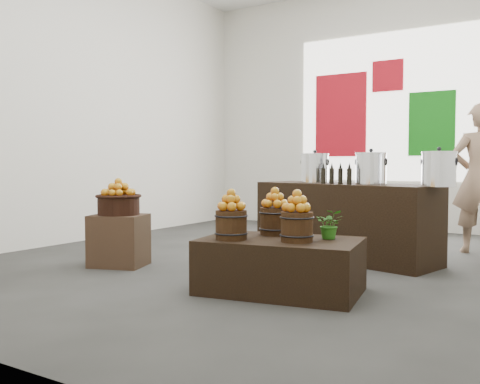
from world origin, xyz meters
The scene contains 24 objects.
ground centered at (0.00, 0.00, 0.00)m, with size 7.00×7.00×0.00m, color #383835.
back_wall centered at (0.00, 3.50, 2.00)m, with size 6.00×0.04×4.00m, color silver.
back_opening centered at (0.30, 3.48, 2.00)m, with size 3.20×0.02×2.40m, color white.
deco_red_left centered at (-0.60, 3.47, 1.90)m, with size 0.90×0.04×1.40m, color #B20D1B.
deco_green_right centered at (0.90, 3.47, 1.70)m, with size 0.70×0.04×1.00m, color #117213.
deco_red_upper centered at (0.20, 3.47, 2.50)m, with size 0.50×0.04×0.50m, color #B20D1B.
crate centered at (-1.24, -1.16, 0.27)m, with size 0.54×0.44×0.54m, color #462D20.
wicker_basket centered at (-1.24, -1.16, 0.64)m, with size 0.43×0.43×0.20m, color black.
apples_in_basket centered at (-1.24, -1.16, 0.83)m, with size 0.34×0.34×0.18m, color #AF0B05, non-canonical shape.
display_table centered at (0.74, -1.29, 0.22)m, with size 1.29×0.80×0.45m, color black.
apple_bucket_front_left centered at (0.40, -1.53, 0.57)m, with size 0.26×0.26×0.24m, color #37210F.
apples_in_bucket_front_left centered at (0.40, -1.53, 0.77)m, with size 0.19×0.19×0.17m, color #AF0B05, non-canonical shape.
apple_bucket_front_right centered at (0.92, -1.36, 0.57)m, with size 0.26×0.26×0.24m, color #37210F.
apples_in_bucket_front_right centered at (0.92, -1.36, 0.77)m, with size 0.19×0.19×0.17m, color #AF0B05, non-canonical shape.
apple_bucket_rear centered at (0.57, -1.08, 0.57)m, with size 0.26×0.26×0.24m, color #37210F.
apples_in_bucket_rear centered at (0.57, -1.08, 0.77)m, with size 0.19×0.19×0.17m, color #AF0B05, non-canonical shape.
herb_garnish_right centered at (1.09, -1.08, 0.57)m, with size 0.22×0.19×0.25m, color #216014.
herb_garnish_left centered at (0.14, -1.23, 0.60)m, with size 0.17×0.13×0.30m, color #216014.
counter centered at (0.62, 0.48, 0.43)m, with size 2.08×0.66×0.85m, color black.
stock_pot_left centered at (0.21, 0.58, 1.01)m, with size 0.32×0.32×0.32m, color silver.
stock_pot_center centered at (0.94, 0.40, 1.01)m, with size 0.32×0.32×0.32m, color silver.
stock_pot_right centered at (1.68, 0.21, 1.01)m, with size 0.32×0.32×0.32m, color silver.
oil_cruets centered at (0.57, 0.27, 0.97)m, with size 0.30×0.06×0.24m, color black, non-canonical shape.
shopper centered at (1.85, 1.73, 0.90)m, with size 0.66×0.43×1.81m, color #8F7058.
Camera 1 is at (2.78, -5.21, 1.07)m, focal length 40.00 mm.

